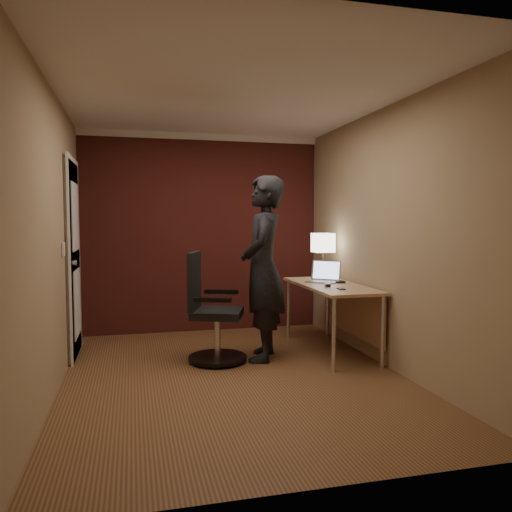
{
  "coord_description": "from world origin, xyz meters",
  "views": [
    {
      "loc": [
        -0.88,
        -4.37,
        1.41
      ],
      "look_at": [
        0.35,
        0.55,
        1.05
      ],
      "focal_mm": 35.0,
      "sensor_mm": 36.0,
      "label": 1
    }
  ],
  "objects_px": {
    "wallet": "(340,282)",
    "person": "(263,268)",
    "laptop": "(324,276)",
    "office_chair": "(211,315)",
    "desk_lamp": "(323,243)",
    "mouse": "(328,285)",
    "desk": "(337,296)",
    "phone": "(341,289)"
  },
  "relations": [
    {
      "from": "wallet",
      "to": "person",
      "type": "distance_m",
      "value": 0.96
    },
    {
      "from": "laptop",
      "to": "office_chair",
      "type": "distance_m",
      "value": 1.4
    },
    {
      "from": "desk_lamp",
      "to": "wallet",
      "type": "relative_size",
      "value": 4.86
    },
    {
      "from": "laptop",
      "to": "office_chair",
      "type": "bearing_deg",
      "value": -166.89
    },
    {
      "from": "laptop",
      "to": "mouse",
      "type": "distance_m",
      "value": 0.42
    },
    {
      "from": "laptop",
      "to": "mouse",
      "type": "xyz_separation_m",
      "value": [
        -0.12,
        -0.4,
        -0.05
      ]
    },
    {
      "from": "desk_lamp",
      "to": "laptop",
      "type": "height_order",
      "value": "desk_lamp"
    },
    {
      "from": "desk",
      "to": "office_chair",
      "type": "distance_m",
      "value": 1.39
    },
    {
      "from": "desk_lamp",
      "to": "mouse",
      "type": "height_order",
      "value": "desk_lamp"
    },
    {
      "from": "person",
      "to": "phone",
      "type": "bearing_deg",
      "value": 87.17
    },
    {
      "from": "laptop",
      "to": "person",
      "type": "relative_size",
      "value": 0.23
    },
    {
      "from": "laptop",
      "to": "person",
      "type": "bearing_deg",
      "value": -157.33
    },
    {
      "from": "mouse",
      "to": "office_chair",
      "type": "xyz_separation_m",
      "value": [
        -1.21,
        0.09,
        -0.27
      ]
    },
    {
      "from": "desk_lamp",
      "to": "laptop",
      "type": "distance_m",
      "value": 0.43
    },
    {
      "from": "phone",
      "to": "office_chair",
      "type": "xyz_separation_m",
      "value": [
        -1.26,
        0.31,
        -0.26
      ]
    },
    {
      "from": "person",
      "to": "wallet",
      "type": "bearing_deg",
      "value": 120.42
    },
    {
      "from": "desk",
      "to": "phone",
      "type": "xyz_separation_m",
      "value": [
        -0.12,
        -0.39,
        0.13
      ]
    },
    {
      "from": "office_chair",
      "to": "person",
      "type": "xyz_separation_m",
      "value": [
        0.53,
        -0.02,
        0.46
      ]
    },
    {
      "from": "desk",
      "to": "office_chair",
      "type": "bearing_deg",
      "value": -176.78
    },
    {
      "from": "mouse",
      "to": "person",
      "type": "xyz_separation_m",
      "value": [
        -0.67,
        0.07,
        0.18
      ]
    },
    {
      "from": "mouse",
      "to": "wallet",
      "type": "relative_size",
      "value": 0.91
    },
    {
      "from": "person",
      "to": "desk",
      "type": "bearing_deg",
      "value": 115.49
    },
    {
      "from": "desk_lamp",
      "to": "office_chair",
      "type": "height_order",
      "value": "desk_lamp"
    },
    {
      "from": "wallet",
      "to": "person",
      "type": "height_order",
      "value": "person"
    },
    {
      "from": "phone",
      "to": "office_chair",
      "type": "distance_m",
      "value": 1.32
    },
    {
      "from": "desk_lamp",
      "to": "office_chair",
      "type": "bearing_deg",
      "value": -158.64
    },
    {
      "from": "desk_lamp",
      "to": "office_chair",
      "type": "distance_m",
      "value": 1.65
    },
    {
      "from": "person",
      "to": "desk_lamp",
      "type": "bearing_deg",
      "value": 142.05
    },
    {
      "from": "desk_lamp",
      "to": "phone",
      "type": "distance_m",
      "value": 0.96
    },
    {
      "from": "laptop",
      "to": "wallet",
      "type": "xyz_separation_m",
      "value": [
        0.13,
        -0.14,
        -0.05
      ]
    },
    {
      "from": "desk_lamp",
      "to": "person",
      "type": "bearing_deg",
      "value": -146.73
    },
    {
      "from": "laptop",
      "to": "person",
      "type": "xyz_separation_m",
      "value": [
        -0.79,
        -0.33,
        0.14
      ]
    },
    {
      "from": "mouse",
      "to": "wallet",
      "type": "height_order",
      "value": "mouse"
    },
    {
      "from": "wallet",
      "to": "office_chair",
      "type": "height_order",
      "value": "office_chair"
    },
    {
      "from": "desk",
      "to": "mouse",
      "type": "distance_m",
      "value": 0.28
    },
    {
      "from": "mouse",
      "to": "office_chair",
      "type": "bearing_deg",
      "value": -159.96
    },
    {
      "from": "mouse",
      "to": "phone",
      "type": "xyz_separation_m",
      "value": [
        0.05,
        -0.22,
        -0.01
      ]
    },
    {
      "from": "desk",
      "to": "wallet",
      "type": "xyz_separation_m",
      "value": [
        0.07,
        0.09,
        0.14
      ]
    },
    {
      "from": "desk_lamp",
      "to": "wallet",
      "type": "distance_m",
      "value": 0.56
    },
    {
      "from": "laptop",
      "to": "desk",
      "type": "bearing_deg",
      "value": -76.66
    },
    {
      "from": "wallet",
      "to": "person",
      "type": "xyz_separation_m",
      "value": [
        -0.92,
        -0.19,
        0.19
      ]
    },
    {
      "from": "laptop",
      "to": "phone",
      "type": "height_order",
      "value": "laptop"
    }
  ]
}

